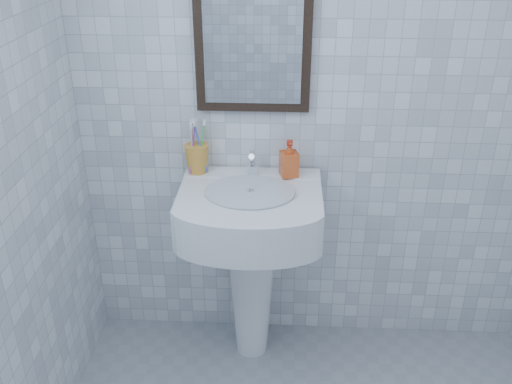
{
  "coord_description": "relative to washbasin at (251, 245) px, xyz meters",
  "views": [
    {
      "loc": [
        -0.14,
        -1.26,
        2.08
      ],
      "look_at": [
        -0.25,
        0.86,
        0.99
      ],
      "focal_mm": 40.0,
      "sensor_mm": 36.0,
      "label": 1
    }
  ],
  "objects": [
    {
      "name": "washbasin",
      "position": [
        0.0,
        0.0,
        0.0
      ],
      "size": [
        0.63,
        0.46,
        0.96
      ],
      "color": "white",
      "rests_on": "ground"
    },
    {
      "name": "wall_mirror",
      "position": [
        -0.0,
        0.19,
        0.9
      ],
      "size": [
        0.5,
        0.04,
        0.62
      ],
      "color": "black",
      "rests_on": "wall_back"
    },
    {
      "name": "soap_dispenser",
      "position": [
        0.17,
        0.12,
        0.39
      ],
      "size": [
        0.1,
        0.1,
        0.17
      ],
      "primitive_type": "imported",
      "rotation": [
        0.0,
        0.0,
        0.28
      ],
      "color": "#DA4D15",
      "rests_on": "washbasin"
    },
    {
      "name": "toothbrush_cup",
      "position": [
        -0.26,
        0.13,
        0.38
      ],
      "size": [
        0.14,
        0.14,
        0.13
      ],
      "primitive_type": null,
      "rotation": [
        0.0,
        0.0,
        0.25
      ],
      "color": "gold",
      "rests_on": "washbasin"
    },
    {
      "name": "faucet",
      "position": [
        0.0,
        0.11,
        0.36
      ],
      "size": [
        0.05,
        0.11,
        0.13
      ],
      "color": "white",
      "rests_on": "washbasin"
    },
    {
      "name": "wall_back",
      "position": [
        0.28,
        0.21,
        0.6
      ],
      "size": [
        2.2,
        0.02,
        2.5
      ],
      "primitive_type": "cube",
      "color": "white",
      "rests_on": "ground"
    }
  ]
}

